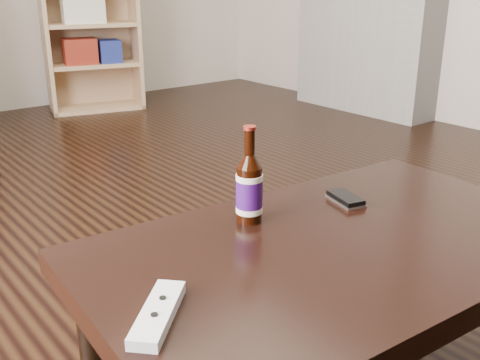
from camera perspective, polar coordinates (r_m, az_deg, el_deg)
floor at (r=2.40m, az=-1.85°, el=-5.80°), size 5.00×6.00×0.01m
bookshelf at (r=4.78m, az=-15.15°, el=15.34°), size 0.79×0.51×1.36m
coffee_table at (r=1.38m, az=9.77°, el=-8.25°), size 1.26×0.80×0.45m
beer_bottle at (r=1.41m, az=0.95°, el=-0.88°), size 0.07×0.07×0.25m
phone at (r=1.58m, az=10.68°, el=-1.90°), size 0.09×0.13×0.02m
remote at (r=1.06m, az=-8.33°, el=-13.28°), size 0.18×0.18×0.03m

